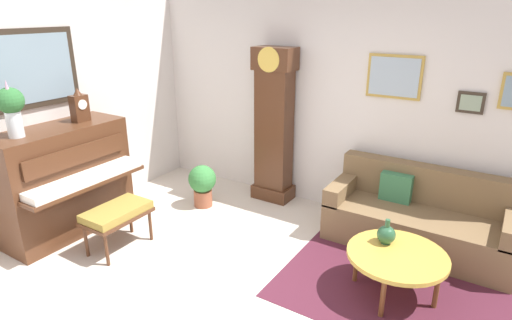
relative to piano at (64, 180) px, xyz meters
name	(u,v)px	position (x,y,z in m)	size (l,w,h in m)	color
ground_plane	(217,305)	(2.23, -0.12, -0.68)	(6.40, 6.00, 0.10)	beige
wall_left	(24,110)	(-0.37, -0.11, 0.78)	(0.13, 4.90, 2.80)	silver
wall_back	(333,99)	(2.25, 2.28, 0.78)	(5.30, 0.13, 2.80)	silver
area_rug	(395,291)	(3.55, 0.86, -0.62)	(2.10, 1.50, 0.01)	#4C1E2D
piano	(64,180)	(0.00, 0.00, 0.00)	(0.87, 1.44, 1.25)	#4C2B19
piano_bench	(117,214)	(0.81, 0.03, -0.22)	(0.42, 0.70, 0.48)	#4C2B19
grandfather_clock	(274,130)	(1.56, 2.04, 0.34)	(0.52, 0.34, 2.03)	#4C2B19
couch	(419,218)	(3.51, 1.83, -0.32)	(1.90, 0.80, 0.84)	brown
coffee_table	(397,256)	(3.53, 0.82, -0.24)	(0.88, 0.88, 0.42)	gold
mantel_clock	(79,106)	(0.00, 0.32, 0.79)	(0.13, 0.18, 0.38)	#4C2B19
flower_vase	(11,106)	(0.00, -0.42, 0.93)	(0.26, 0.26, 0.58)	silver
green_jug	(386,234)	(3.39, 0.94, -0.12)	(0.17, 0.17, 0.24)	#234C33
potted_plant	(202,183)	(0.91, 1.33, -0.31)	(0.36, 0.36, 0.56)	#935138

